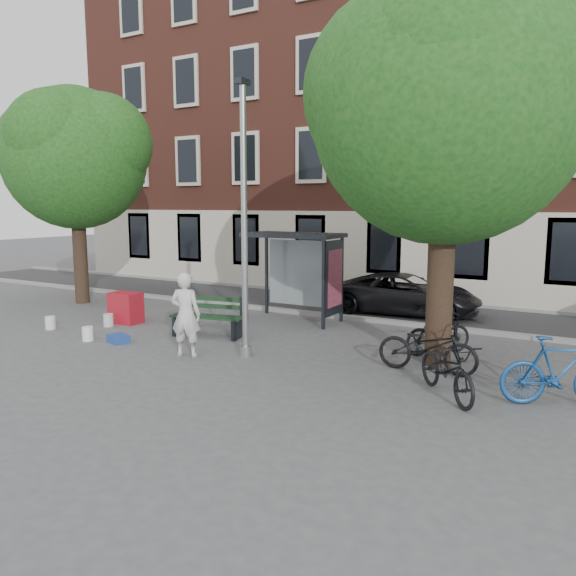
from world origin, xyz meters
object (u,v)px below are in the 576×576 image
(painter, at_px, (186,314))
(car_dark, at_px, (405,294))
(bus_shelter, at_px, (307,257))
(bike_b, at_px, (561,371))
(bike_a, at_px, (428,347))
(red_stand, at_px, (126,308))
(bike_c, at_px, (447,369))
(bench, at_px, (209,318))
(bike_d, at_px, (438,333))
(lamppost, at_px, (244,235))

(painter, xyz_separation_m, car_dark, (2.78, 7.34, -0.32))
(bus_shelter, xyz_separation_m, bike_b, (7.11, -4.06, -1.31))
(bike_a, bearing_deg, car_dark, 19.56)
(red_stand, bearing_deg, bike_c, -10.29)
(bench, xyz_separation_m, bike_a, (5.94, -0.36, 0.07))
(bike_a, xyz_separation_m, car_dark, (-2.39, 5.86, 0.10))
(bike_b, xyz_separation_m, bike_d, (-2.72, 2.30, -0.10))
(bench, bearing_deg, car_dark, 45.28)
(bike_c, height_order, car_dark, car_dark)
(bike_c, xyz_separation_m, red_stand, (-9.81, 1.78, -0.07))
(bike_c, relative_size, bike_d, 1.17)
(painter, xyz_separation_m, bench, (-0.78, 1.83, -0.50))
(bike_d, bearing_deg, bike_b, -179.21)
(bike_a, relative_size, bike_c, 1.03)
(bike_a, relative_size, bike_d, 1.20)
(car_dark, distance_m, red_stand, 8.60)
(bike_c, distance_m, red_stand, 9.97)
(car_dark, bearing_deg, red_stand, 123.91)
(painter, xyz_separation_m, bike_c, (5.91, 0.15, -0.44))
(bus_shelter, bearing_deg, painter, -97.10)
(bus_shelter, height_order, bike_b, bus_shelter)
(painter, distance_m, bike_a, 5.39)
(bike_b, xyz_separation_m, red_stand, (-11.60, 1.23, -0.16))
(bike_a, height_order, bike_c, bike_a)
(lamppost, xyz_separation_m, bench, (-1.98, 1.18, -2.32))
(lamppost, xyz_separation_m, bike_d, (3.78, 2.35, -2.27))
(painter, height_order, red_stand, painter)
(bus_shelter, height_order, bike_a, bus_shelter)
(bike_d, xyz_separation_m, red_stand, (-8.89, -1.06, -0.06))
(bike_d, relative_size, car_dark, 0.37)
(bike_a, height_order, bike_b, bike_b)
(red_stand, bearing_deg, bike_b, -6.07)
(car_dark, bearing_deg, bike_d, -158.13)
(bike_a, bearing_deg, bench, 83.94)
(lamppost, distance_m, red_stand, 5.76)
(bench, bearing_deg, lamppost, -42.81)
(bike_a, relative_size, car_dark, 0.44)
(lamppost, distance_m, bus_shelter, 4.24)
(bench, xyz_separation_m, bike_c, (6.68, -1.68, 0.06))
(bench, bearing_deg, bike_b, -19.52)
(bench, height_order, car_dark, car_dark)
(bike_a, relative_size, bike_b, 1.01)
(bike_c, bearing_deg, lamppost, 133.43)
(car_dark, bearing_deg, bike_c, -161.55)
(bike_a, height_order, car_dark, car_dark)
(lamppost, relative_size, bike_a, 2.97)
(lamppost, height_order, bike_a, lamppost)
(bench, relative_size, bike_d, 1.20)
(bike_c, distance_m, bike_d, 2.99)
(painter, bearing_deg, bench, -82.98)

